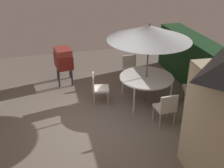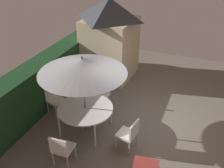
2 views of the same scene
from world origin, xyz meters
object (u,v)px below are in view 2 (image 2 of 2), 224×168
at_px(patio_umbrella, 82,66).
at_px(patio_table, 85,109).
at_px(chair_toward_hedge, 54,98).
at_px(chair_near_shed, 130,133).
at_px(chair_far_side, 102,92).
at_px(garden_shed, 110,38).
at_px(chair_toward_house, 61,148).

bearing_deg(patio_umbrella, patio_table, -90.00).
bearing_deg(patio_umbrella, chair_toward_hedge, 72.04).
bearing_deg(chair_toward_hedge, chair_near_shed, -103.92).
relative_size(chair_near_shed, chair_far_side, 1.00).
relative_size(garden_shed, patio_umbrella, 1.30).
distance_m(garden_shed, chair_toward_house, 4.92).
xyz_separation_m(patio_table, chair_far_side, (1.28, 0.06, -0.21)).
bearing_deg(chair_far_side, chair_near_shed, -136.57).
height_order(garden_shed, patio_umbrella, garden_shed).
height_order(garden_shed, chair_near_shed, garden_shed).
bearing_deg(patio_table, chair_toward_hedge, 72.04).
relative_size(chair_far_side, chair_toward_hedge, 1.00).
bearing_deg(chair_toward_hedge, chair_toward_house, -142.29).
bearing_deg(chair_toward_house, chair_toward_hedge, 37.71).
bearing_deg(patio_table, chair_far_side, 2.50).
xyz_separation_m(chair_toward_hedge, chair_toward_house, (-1.78, -1.38, 0.00)).
distance_m(patio_table, chair_toward_house, 1.37).
xyz_separation_m(chair_far_side, chair_toward_hedge, (-0.85, 1.27, 0.00)).
distance_m(patio_umbrella, chair_near_shed, 2.10).
relative_size(patio_umbrella, chair_near_shed, 2.60).
distance_m(garden_shed, chair_toward_hedge, 3.21).
bearing_deg(chair_toward_house, chair_near_shed, -50.24).
xyz_separation_m(patio_table, chair_toward_house, (-1.35, -0.05, -0.21)).
distance_m(garden_shed, patio_umbrella, 3.51).
relative_size(patio_table, chair_near_shed, 1.72).
xyz_separation_m(garden_shed, chair_near_shed, (-3.64, -2.06, -1.03)).
bearing_deg(chair_near_shed, patio_umbrella, 80.10).
bearing_deg(chair_toward_house, chair_far_side, 2.30).
bearing_deg(chair_toward_house, patio_umbrella, 2.11).
distance_m(garden_shed, patio_table, 3.56).
height_order(garden_shed, chair_toward_hedge, garden_shed).
relative_size(chair_near_shed, chair_toward_hedge, 1.00).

